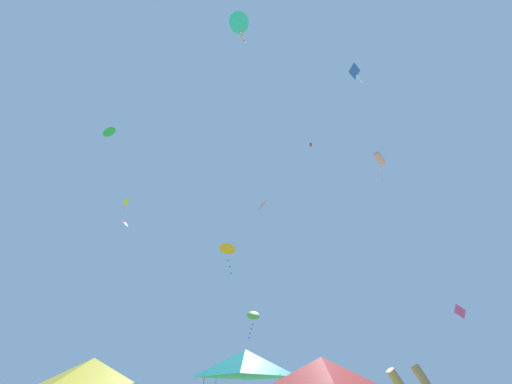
{
  "coord_description": "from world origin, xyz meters",
  "views": [
    {
      "loc": [
        0.3,
        -4.86,
        1.72
      ],
      "look_at": [
        -0.47,
        11.86,
        13.63
      ],
      "focal_mm": 20.55,
      "sensor_mm": 36.0,
      "label": 1
    }
  ],
  "objects_px": {
    "kite_lime_delta": "(253,315)",
    "kite_pink_box": "(380,159)",
    "kite_red_box": "(311,145)",
    "kite_cyan_delta": "(239,23)",
    "canopy_tent_teal": "(245,363)",
    "canopy_tent_red": "(323,371)",
    "canopy_tent_yellow": "(90,373)",
    "kite_orange_delta": "(228,249)",
    "kite_magenta_diamond": "(460,311)",
    "kite_magenta_delta": "(125,222)",
    "kite_yellow_delta": "(126,202)",
    "kite_blue_diamond": "(355,72)",
    "kite_green_delta": "(109,131)",
    "kite_pink_diamond": "(262,205)"
  },
  "relations": [
    {
      "from": "kite_lime_delta",
      "to": "kite_pink_box",
      "type": "bearing_deg",
      "value": -73.91
    },
    {
      "from": "kite_red_box",
      "to": "kite_cyan_delta",
      "type": "bearing_deg",
      "value": -114.7
    },
    {
      "from": "kite_cyan_delta",
      "to": "canopy_tent_teal",
      "type": "bearing_deg",
      "value": 85.17
    },
    {
      "from": "canopy_tent_red",
      "to": "kite_lime_delta",
      "type": "bearing_deg",
      "value": 100.22
    },
    {
      "from": "canopy_tent_yellow",
      "to": "kite_orange_delta",
      "type": "bearing_deg",
      "value": 68.2
    },
    {
      "from": "kite_red_box",
      "to": "kite_magenta_diamond",
      "type": "distance_m",
      "value": 21.77
    },
    {
      "from": "kite_magenta_delta",
      "to": "kite_lime_delta",
      "type": "relative_size",
      "value": 0.25
    },
    {
      "from": "kite_yellow_delta",
      "to": "canopy_tent_red",
      "type": "bearing_deg",
      "value": -41.51
    },
    {
      "from": "canopy_tent_yellow",
      "to": "kite_cyan_delta",
      "type": "distance_m",
      "value": 21.56
    },
    {
      "from": "kite_magenta_diamond",
      "to": "kite_yellow_delta",
      "type": "bearing_deg",
      "value": 179.15
    },
    {
      "from": "kite_orange_delta",
      "to": "kite_blue_diamond",
      "type": "relative_size",
      "value": 1.22
    },
    {
      "from": "kite_green_delta",
      "to": "kite_magenta_delta",
      "type": "bearing_deg",
      "value": -30.53
    },
    {
      "from": "kite_red_box",
      "to": "kite_yellow_delta",
      "type": "distance_m",
      "value": 23.41
    },
    {
      "from": "kite_magenta_delta",
      "to": "kite_blue_diamond",
      "type": "distance_m",
      "value": 19.45
    },
    {
      "from": "kite_red_box",
      "to": "kite_lime_delta",
      "type": "xyz_separation_m",
      "value": [
        -7.04,
        6.86,
        -17.33
      ]
    },
    {
      "from": "kite_pink_diamond",
      "to": "kite_cyan_delta",
      "type": "height_order",
      "value": "kite_cyan_delta"
    },
    {
      "from": "kite_red_box",
      "to": "kite_lime_delta",
      "type": "bearing_deg",
      "value": 135.77
    },
    {
      "from": "kite_magenta_diamond",
      "to": "kite_magenta_delta",
      "type": "height_order",
      "value": "kite_magenta_delta"
    },
    {
      "from": "canopy_tent_red",
      "to": "kite_lime_delta",
      "type": "relative_size",
      "value": 1.06
    },
    {
      "from": "kite_magenta_diamond",
      "to": "kite_lime_delta",
      "type": "distance_m",
      "value": 19.2
    },
    {
      "from": "canopy_tent_red",
      "to": "kite_cyan_delta",
      "type": "bearing_deg",
      "value": -146.31
    },
    {
      "from": "canopy_tent_yellow",
      "to": "kite_yellow_delta",
      "type": "xyz_separation_m",
      "value": [
        -11.03,
        17.55,
        18.91
      ]
    },
    {
      "from": "canopy_tent_teal",
      "to": "kite_pink_box",
      "type": "xyz_separation_m",
      "value": [
        5.94,
        -6.01,
        6.82
      ]
    },
    {
      "from": "canopy_tent_teal",
      "to": "kite_pink_box",
      "type": "height_order",
      "value": "kite_pink_box"
    },
    {
      "from": "kite_magenta_delta",
      "to": "kite_orange_delta",
      "type": "xyz_separation_m",
      "value": [
        5.65,
        4.61,
        0.26
      ]
    },
    {
      "from": "canopy_tent_red",
      "to": "kite_pink_box",
      "type": "relative_size",
      "value": 2.39
    },
    {
      "from": "kite_pink_diamond",
      "to": "kite_blue_diamond",
      "type": "distance_m",
      "value": 12.55
    },
    {
      "from": "kite_green_delta",
      "to": "kite_yellow_delta",
      "type": "bearing_deg",
      "value": 102.53
    },
    {
      "from": "kite_yellow_delta",
      "to": "kite_lime_delta",
      "type": "relative_size",
      "value": 0.57
    },
    {
      "from": "canopy_tent_yellow",
      "to": "kite_magenta_diamond",
      "type": "bearing_deg",
      "value": 36.07
    },
    {
      "from": "kite_magenta_delta",
      "to": "kite_blue_diamond",
      "type": "relative_size",
      "value": 0.39
    },
    {
      "from": "kite_cyan_delta",
      "to": "canopy_tent_red",
      "type": "bearing_deg",
      "value": 33.69
    },
    {
      "from": "canopy_tent_red",
      "to": "canopy_tent_teal",
      "type": "xyz_separation_m",
      "value": [
        -3.0,
        3.21,
        0.56
      ]
    },
    {
      "from": "canopy_tent_teal",
      "to": "kite_red_box",
      "type": "distance_m",
      "value": 25.8
    },
    {
      "from": "kite_yellow_delta",
      "to": "kite_pink_box",
      "type": "distance_m",
      "value": 31.67
    },
    {
      "from": "canopy_tent_red",
      "to": "kite_yellow_delta",
      "type": "relative_size",
      "value": 1.88
    },
    {
      "from": "kite_magenta_diamond",
      "to": "kite_blue_diamond",
      "type": "height_order",
      "value": "kite_blue_diamond"
    },
    {
      "from": "canopy_tent_yellow",
      "to": "kite_yellow_delta",
      "type": "distance_m",
      "value": 28.06
    },
    {
      "from": "kite_pink_box",
      "to": "kite_lime_delta",
      "type": "relative_size",
      "value": 0.45
    },
    {
      "from": "kite_pink_diamond",
      "to": "kite_orange_delta",
      "type": "relative_size",
      "value": 0.41
    },
    {
      "from": "kite_blue_diamond",
      "to": "kite_cyan_delta",
      "type": "bearing_deg",
      "value": -159.15
    },
    {
      "from": "kite_magenta_delta",
      "to": "kite_magenta_diamond",
      "type": "bearing_deg",
      "value": 27.64
    },
    {
      "from": "kite_yellow_delta",
      "to": "kite_orange_delta",
      "type": "distance_m",
      "value": 20.17
    },
    {
      "from": "kite_lime_delta",
      "to": "kite_magenta_delta",
      "type": "bearing_deg",
      "value": -112.24
    },
    {
      "from": "canopy_tent_yellow",
      "to": "kite_magenta_diamond",
      "type": "height_order",
      "value": "kite_magenta_diamond"
    },
    {
      "from": "kite_green_delta",
      "to": "kite_orange_delta",
      "type": "height_order",
      "value": "kite_green_delta"
    },
    {
      "from": "kite_magenta_diamond",
      "to": "kite_orange_delta",
      "type": "relative_size",
      "value": 0.41
    },
    {
      "from": "kite_orange_delta",
      "to": "kite_blue_diamond",
      "type": "height_order",
      "value": "kite_blue_diamond"
    },
    {
      "from": "kite_magenta_delta",
      "to": "kite_red_box",
      "type": "bearing_deg",
      "value": 35.6
    },
    {
      "from": "kite_red_box",
      "to": "kite_yellow_delta",
      "type": "relative_size",
      "value": 0.42
    }
  ]
}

